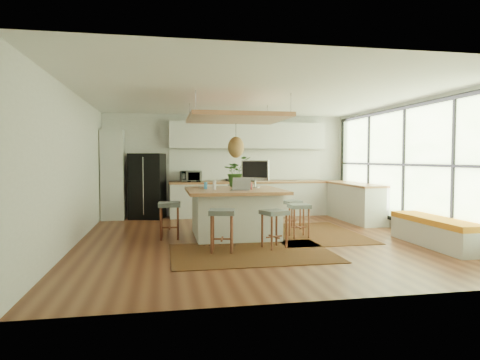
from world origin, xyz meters
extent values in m
plane|color=#4E2416|center=(0.00, 0.00, 0.00)|extent=(7.00, 7.00, 0.00)
plane|color=white|center=(0.00, 0.00, 2.70)|extent=(7.00, 7.00, 0.00)
plane|color=beige|center=(0.00, 3.50, 1.35)|extent=(6.50, 0.00, 6.50)
plane|color=beige|center=(0.00, -3.50, 1.35)|extent=(6.50, 0.00, 6.50)
plane|color=beige|center=(-3.25, 0.00, 1.35)|extent=(0.00, 7.00, 7.00)
plane|color=beige|center=(3.25, 0.00, 1.35)|extent=(0.00, 7.00, 7.00)
cube|color=beige|center=(-2.95, 3.18, 1.12)|extent=(0.55, 0.60, 2.25)
cube|color=beige|center=(0.55, 3.18, 0.44)|extent=(4.20, 0.60, 0.88)
cube|color=brown|center=(0.55, 3.18, 0.90)|extent=(4.24, 0.64, 0.05)
cube|color=white|center=(0.55, 3.48, 1.35)|extent=(4.20, 0.02, 0.80)
cube|color=beige|center=(0.55, 3.32, 2.15)|extent=(4.20, 0.34, 0.70)
cube|color=beige|center=(2.93, 2.00, 0.44)|extent=(0.60, 2.50, 0.88)
cube|color=brown|center=(2.93, 2.00, 0.90)|extent=(0.64, 2.54, 0.05)
cube|color=black|center=(-0.31, -1.16, 0.01)|extent=(2.60, 1.80, 0.01)
cube|color=black|center=(1.27, 0.36, 0.01)|extent=(1.80, 2.60, 0.01)
imported|color=#A5A5AA|center=(-1.00, 3.17, 1.10)|extent=(0.54, 0.33, 0.35)
imported|color=#1E4C19|center=(-0.17, 1.04, 1.18)|extent=(0.85, 0.86, 0.50)
imported|color=silver|center=(-0.92, 0.87, 0.95)|extent=(0.22, 0.22, 0.05)
cylinder|color=#3999E7|center=(-0.89, 0.49, 1.03)|extent=(0.07, 0.07, 0.19)
cylinder|color=silver|center=(-0.74, 0.24, 1.03)|extent=(0.07, 0.07, 0.19)
cylinder|color=maroon|center=(-0.09, 0.09, 1.03)|extent=(0.07, 0.07, 0.19)
camera|label=1|loc=(-1.71, -7.65, 1.52)|focal=31.13mm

